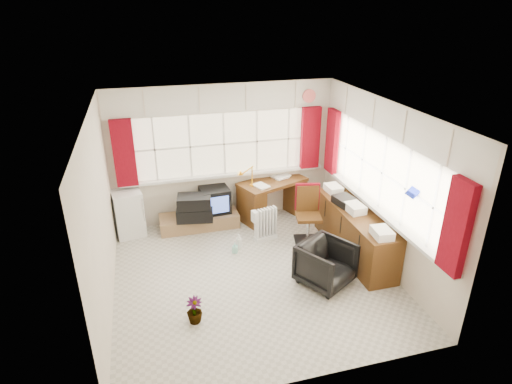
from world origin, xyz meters
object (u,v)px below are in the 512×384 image
desk_lamp (252,172)px  mini_fridge (128,213)px  task_chair (308,211)px  office_chair (326,264)px  radiator (266,227)px  desk (272,196)px  crt_tv (215,200)px  tv_bench (199,221)px  credenza (354,232)px

desk_lamp → mini_fridge: bearing=177.0°
task_chair → office_chair: 1.28m
radiator → desk_lamp: bearing=93.9°
task_chair → office_chair: (-0.20, -1.25, -0.21)m
radiator → mini_fridge: (-2.24, 0.82, 0.16)m
task_chair → mini_fridge: (-2.92, 0.98, -0.13)m
desk → crt_tv: (-1.09, -0.02, 0.07)m
desk_lamp → radiator: (0.05, -0.71, -0.75)m
tv_bench → task_chair: bearing=-27.8°
tv_bench → mini_fridge: 1.24m
desk_lamp → tv_bench: (-0.98, 0.03, -0.87)m
office_chair → mini_fridge: bearing=109.3°
tv_bench → crt_tv: size_ratio=2.61×
desk → desk_lamp: size_ratio=3.61×
desk → office_chair: desk is taller
desk_lamp → task_chair: 1.23m
credenza → crt_tv: size_ratio=3.72×
office_chair → credenza: 1.00m
desk_lamp → office_chair: 2.29m
crt_tv → task_chair: bearing=-34.5°
radiator → credenza: bearing=-32.0°
credenza → mini_fridge: (-3.49, 1.60, 0.02)m
office_chair → crt_tv: size_ratio=1.31×
tv_bench → credenza: bearing=-33.7°
desk_lamp → desk: bearing=15.2°
office_chair → mini_fridge: size_ratio=0.87×
radiator → credenza: 1.48m
tv_bench → mini_fridge: (-1.21, 0.08, 0.28)m
crt_tv → mini_fridge: 1.52m
desk → tv_bench: 1.43m
radiator → mini_fridge: mini_fridge is taller
office_chair → credenza: (0.77, 0.64, 0.07)m
credenza → mini_fridge: bearing=155.3°
desk_lamp → mini_fridge: 2.27m
radiator → tv_bench: 1.27m
credenza → tv_bench: 2.75m
desk_lamp → office_chair: size_ratio=0.55×
desk_lamp → credenza: 2.06m
desk → credenza: bearing=-61.3°
mini_fridge → desk_lamp: bearing=-3.0°
task_chair → credenza: task_chair is taller
mini_fridge → credenza: bearing=-24.7°
tv_bench → mini_fridge: bearing=176.2°
desk → crt_tv: size_ratio=2.59×
desk → crt_tv: desk is taller
radiator → desk: bearing=65.6°
tv_bench → crt_tv: crt_tv is taller
radiator → crt_tv: (-0.72, 0.80, 0.24)m
desk → mini_fridge: bearing=-180.0°
desk_lamp → credenza: bearing=-48.9°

